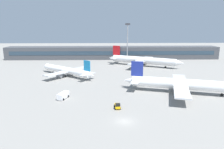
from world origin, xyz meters
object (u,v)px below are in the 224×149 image
at_px(baggage_tug_yellow, 118,106).
at_px(service_van_white, 63,95).
at_px(airplane_near, 184,84).
at_px(airplane_mid, 66,70).
at_px(floodlight_tower_west, 127,40).
at_px(airplane_far, 144,60).

height_order(baggage_tug_yellow, service_van_white, service_van_white).
relative_size(airplane_near, airplane_mid, 1.44).
bearing_deg(service_van_white, floodlight_tower_west, 68.45).
bearing_deg(airplane_far, floodlight_tower_west, 114.77).
bearing_deg(airplane_near, airplane_far, 96.39).
height_order(airplane_mid, floodlight_tower_west, floodlight_tower_west).
bearing_deg(service_van_white, baggage_tug_yellow, -26.27).
bearing_deg(floodlight_tower_west, service_van_white, -111.55).
height_order(airplane_near, service_van_white, airplane_near).
bearing_deg(floodlight_tower_west, airplane_near, -78.60).
bearing_deg(airplane_far, airplane_mid, -150.74).
height_order(baggage_tug_yellow, floodlight_tower_west, floodlight_tower_west).
height_order(airplane_near, airplane_far, airplane_far).
distance_m(airplane_mid, service_van_white, 32.91).
distance_m(airplane_far, service_van_white, 67.80).
distance_m(airplane_near, baggage_tug_yellow, 28.70).
relative_size(airplane_near, baggage_tug_yellow, 12.10).
xyz_separation_m(airplane_far, service_van_white, (-37.59, -56.37, -2.46)).
xyz_separation_m(airplane_near, floodlight_tower_west, (-14.07, 69.78, 11.51)).
height_order(airplane_mid, service_van_white, airplane_mid).
distance_m(service_van_white, floodlight_tower_west, 81.03).
relative_size(baggage_tug_yellow, service_van_white, 0.66).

